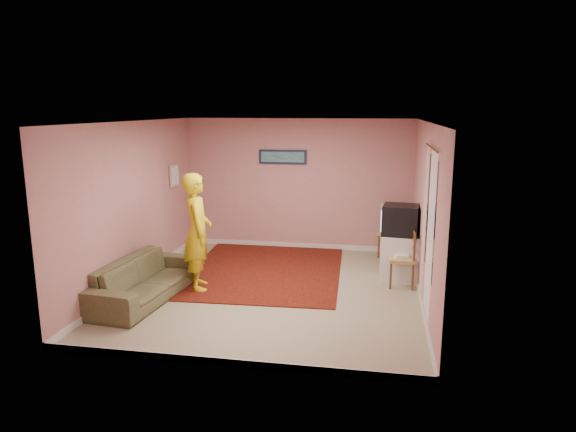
% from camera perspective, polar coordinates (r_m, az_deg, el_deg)
% --- Properties ---
extents(ground, '(5.00, 5.00, 0.00)m').
position_cam_1_polar(ground, '(8.15, -1.67, -8.17)').
color(ground, gray).
rests_on(ground, ground).
extents(wall_back, '(4.50, 0.02, 2.60)m').
position_cam_1_polar(wall_back, '(10.22, 1.10, 3.50)').
color(wall_back, tan).
rests_on(wall_back, ground).
extents(wall_front, '(4.50, 0.02, 2.60)m').
position_cam_1_polar(wall_front, '(5.44, -7.05, -4.19)').
color(wall_front, tan).
rests_on(wall_front, ground).
extents(wall_left, '(0.02, 5.00, 2.60)m').
position_cam_1_polar(wall_left, '(8.53, -16.70, 1.30)').
color(wall_left, tan).
rests_on(wall_left, ground).
extents(wall_right, '(0.02, 5.00, 2.60)m').
position_cam_1_polar(wall_right, '(7.67, 14.96, 0.25)').
color(wall_right, tan).
rests_on(wall_right, ground).
extents(ceiling, '(4.50, 5.00, 0.02)m').
position_cam_1_polar(ceiling, '(7.65, -1.79, 10.43)').
color(ceiling, silver).
rests_on(ceiling, wall_back).
extents(baseboard_back, '(4.50, 0.02, 0.10)m').
position_cam_1_polar(baseboard_back, '(10.47, 1.06, -3.29)').
color(baseboard_back, silver).
rests_on(baseboard_back, ground).
extents(baseboard_front, '(4.50, 0.02, 0.10)m').
position_cam_1_polar(baseboard_front, '(5.92, -6.70, -15.87)').
color(baseboard_front, silver).
rests_on(baseboard_front, ground).
extents(baseboard_left, '(0.02, 5.00, 0.10)m').
position_cam_1_polar(baseboard_left, '(8.84, -16.15, -6.69)').
color(baseboard_left, silver).
rests_on(baseboard_left, ground).
extents(baseboard_right, '(0.02, 5.00, 0.10)m').
position_cam_1_polar(baseboard_right, '(8.01, 14.41, -8.53)').
color(baseboard_right, silver).
rests_on(baseboard_right, ground).
extents(window, '(0.01, 1.10, 1.50)m').
position_cam_1_polar(window, '(6.77, 15.61, -0.03)').
color(window, black).
rests_on(window, wall_right).
extents(curtain_sheer, '(0.01, 0.75, 2.10)m').
position_cam_1_polar(curtain_sheer, '(6.66, 15.51, -1.97)').
color(curtain_sheer, white).
rests_on(curtain_sheer, wall_right).
extents(curtain_floral, '(0.01, 0.35, 2.10)m').
position_cam_1_polar(curtain_floral, '(7.34, 14.89, -0.67)').
color(curtain_floral, '#F0E4CC').
rests_on(curtain_floral, wall_right).
extents(curtain_rod, '(0.02, 1.40, 0.02)m').
position_cam_1_polar(curtain_rod, '(6.64, 15.65, 7.34)').
color(curtain_rod, brown).
rests_on(curtain_rod, wall_right).
extents(picture_back, '(0.95, 0.04, 0.28)m').
position_cam_1_polar(picture_back, '(10.17, -0.60, 6.58)').
color(picture_back, '#121933').
rests_on(picture_back, wall_back).
extents(picture_left, '(0.04, 0.38, 0.42)m').
position_cam_1_polar(picture_left, '(9.92, -12.51, 4.42)').
color(picture_left, tan).
rests_on(picture_left, wall_left).
extents(area_rug, '(2.73, 3.35, 0.02)m').
position_cam_1_polar(area_rug, '(9.04, -2.56, -6.06)').
color(area_rug, black).
rests_on(area_rug, ground).
extents(tv_cabinet, '(0.60, 0.55, 0.77)m').
position_cam_1_polar(tv_cabinet, '(8.69, 12.20, -4.48)').
color(tv_cabinet, silver).
rests_on(tv_cabinet, ground).
extents(crt_tv, '(0.62, 0.57, 0.49)m').
position_cam_1_polar(crt_tv, '(8.54, 12.35, -0.42)').
color(crt_tv, black).
rests_on(crt_tv, tv_cabinet).
extents(chair_a, '(0.55, 0.53, 0.53)m').
position_cam_1_polar(chair_a, '(9.90, 11.47, -1.15)').
color(chair_a, tan).
rests_on(chair_a, ground).
extents(dvd_player, '(0.41, 0.33, 0.06)m').
position_cam_1_polar(dvd_player, '(9.92, 11.45, -1.53)').
color(dvd_player, '#B2B2B7').
rests_on(dvd_player, chair_a).
extents(blue_throw, '(0.43, 0.05, 0.45)m').
position_cam_1_polar(blue_throw, '(9.90, 11.51, -0.02)').
color(blue_throw, '#97CDF7').
rests_on(blue_throw, chair_a).
extents(chair_b, '(0.41, 0.43, 0.51)m').
position_cam_1_polar(chair_b, '(8.34, 12.56, -3.89)').
color(chair_b, tan).
rests_on(chair_b, ground).
extents(game_console, '(0.24, 0.20, 0.04)m').
position_cam_1_polar(game_console, '(8.35, 12.53, -4.36)').
color(game_console, silver).
rests_on(game_console, chair_b).
extents(sofa, '(1.02, 2.15, 0.61)m').
position_cam_1_polar(sofa, '(7.96, -15.65, -6.81)').
color(sofa, brown).
rests_on(sofa, ground).
extents(person, '(0.65, 0.78, 1.84)m').
position_cam_1_polar(person, '(8.07, -10.03, -1.74)').
color(person, gold).
rests_on(person, ground).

